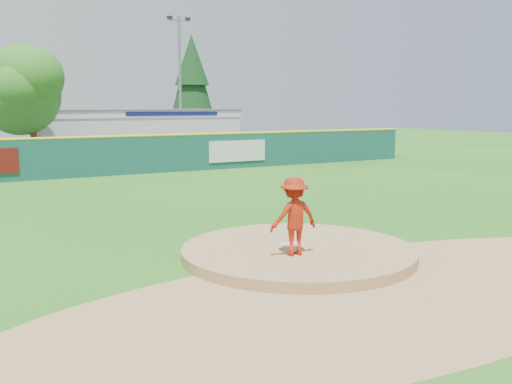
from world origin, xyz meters
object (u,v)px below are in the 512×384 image
conifer_tree (192,83)px  light_pole_right (180,79)px  pool_building_grp (130,131)px  deciduous_tree (31,89)px  pitcher (294,216)px  van (89,154)px

conifer_tree → light_pole_right: (-4.00, -7.00, 0.00)m
pool_building_grp → deciduous_tree: 11.01m
pitcher → pool_building_grp: size_ratio=0.11×
pitcher → light_pole_right: light_pole_right is taller
pitcher → conifer_tree: conifer_tree is taller
pool_building_grp → light_pole_right: 5.75m
pool_building_grp → conifer_tree: (7.00, 4.01, 3.88)m
light_pole_right → pool_building_grp: bearing=135.1°
pool_building_grp → conifer_tree: bearing=29.8°
van → deciduous_tree: (-3.09, 0.40, 3.93)m
van → light_pole_right: size_ratio=0.44×
van → deciduous_tree: 5.01m
van → deciduous_tree: bearing=67.5°
pitcher → pool_building_grp: bearing=-97.3°
pitcher → deciduous_tree: size_ratio=0.24×
van → conifer_tree: bearing=-61.3°
conifer_tree → light_pole_right: light_pole_right is taller
conifer_tree → light_pole_right: bearing=-119.7°
deciduous_tree → conifer_tree: bearing=36.3°
conifer_tree → deciduous_tree: bearing=-143.7°
pool_building_grp → deciduous_tree: bearing=-138.8°
van → light_pole_right: (7.91, 4.40, 4.92)m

